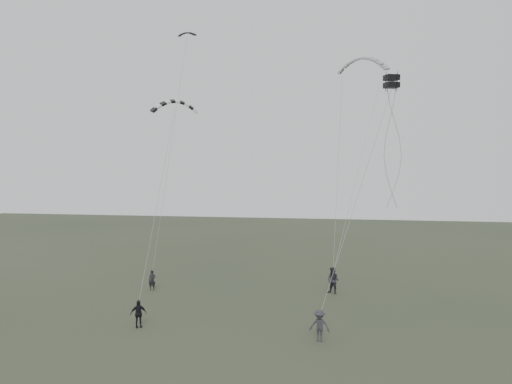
% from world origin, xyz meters
% --- Properties ---
extents(ground, '(140.00, 140.00, 0.00)m').
position_xyz_m(ground, '(0.00, 0.00, 0.00)').
color(ground, '#2F3C27').
rests_on(ground, ground).
extents(flyer_left, '(0.59, 0.43, 1.49)m').
position_xyz_m(flyer_left, '(-6.99, 6.93, 0.75)').
color(flyer_left, black).
rests_on(flyer_left, ground).
extents(flyer_right, '(1.15, 1.06, 1.91)m').
position_xyz_m(flyer_right, '(6.27, 8.57, 0.95)').
color(flyer_right, '#27272D').
rests_on(flyer_right, ground).
extents(flyer_center, '(0.96, 0.81, 1.54)m').
position_xyz_m(flyer_center, '(-4.08, -1.70, 0.77)').
color(flyer_center, black).
rests_on(flyer_center, ground).
extents(flyer_far, '(1.10, 0.70, 1.63)m').
position_xyz_m(flyer_far, '(6.11, -2.01, 0.82)').
color(flyer_far, '#2E2F34').
rests_on(flyer_far, ground).
extents(kite_dark_small, '(1.49, 0.63, 0.60)m').
position_xyz_m(kite_dark_small, '(-5.77, 11.49, 20.18)').
color(kite_dark_small, black).
rests_on(kite_dark_small, flyer_left).
extents(kite_pale_large, '(4.41, 2.35, 1.91)m').
position_xyz_m(kite_pale_large, '(8.27, 14.57, 18.17)').
color(kite_pale_large, '#A0A2A4').
rests_on(kite_pale_large, flyer_right).
extents(kite_striped, '(3.33, 2.44, 1.41)m').
position_xyz_m(kite_striped, '(-4.23, 4.62, 13.60)').
color(kite_striped, black).
rests_on(kite_striped, flyer_center).
extents(kite_box, '(0.99, 1.01, 0.80)m').
position_xyz_m(kite_box, '(9.88, 2.77, 14.07)').
color(kite_box, black).
rests_on(kite_box, flyer_far).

